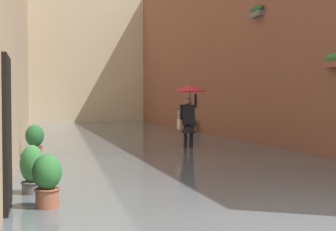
# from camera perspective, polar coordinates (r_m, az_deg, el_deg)

# --- Properties ---
(ground_plane) EXTENTS (65.90, 65.90, 0.00)m
(ground_plane) POSITION_cam_1_polar(r_m,az_deg,el_deg) (18.17, -5.40, -3.15)
(ground_plane) COLOR slate
(flood_water) EXTENTS (8.48, 32.36, 0.13)m
(flood_water) POSITION_cam_1_polar(r_m,az_deg,el_deg) (18.16, -5.40, -2.95)
(flood_water) COLOR #515B60
(flood_water) RESTS_ON ground_plane
(building_facade_left) EXTENTS (2.04, 30.36, 8.81)m
(building_facade_left) POSITION_cam_1_polar(r_m,az_deg,el_deg) (19.75, 8.40, 10.04)
(building_facade_left) COLOR brown
(building_facade_left) RESTS_ON ground_plane
(building_facade_far) EXTENTS (11.28, 1.80, 11.47)m
(building_facade_far) POSITION_cam_1_polar(r_m,az_deg,el_deg) (32.30, -10.26, 9.23)
(building_facade_far) COLOR beige
(building_facade_far) RESTS_ON ground_plane
(person_wading) EXTENTS (1.09, 1.09, 2.17)m
(person_wading) POSITION_cam_1_polar(r_m,az_deg,el_deg) (14.20, 2.71, 1.71)
(person_wading) COLOR #2D2319
(person_wading) RESTS_ON ground_plane
(potted_plant_mid_right) EXTENTS (0.48, 0.48, 0.96)m
(potted_plant_mid_right) POSITION_cam_1_polar(r_m,az_deg,el_deg) (12.44, -16.46, -3.10)
(potted_plant_mid_right) COLOR brown
(potted_plant_mid_right) RESTS_ON ground_plane
(potted_plant_far_right) EXTENTS (0.40, 0.40, 0.86)m
(potted_plant_far_right) POSITION_cam_1_polar(r_m,az_deg,el_deg) (6.47, -15.00, -8.13)
(potted_plant_far_right) COLOR #9E563D
(potted_plant_far_right) RESTS_ON ground_plane
(potted_plant_mid_left) EXTENTS (0.47, 0.47, 0.78)m
(potted_plant_mid_left) POSITION_cam_1_polar(r_m,az_deg,el_deg) (21.07, 2.97, -1.22)
(potted_plant_mid_left) COLOR #9E563D
(potted_plant_mid_left) RESTS_ON ground_plane
(potted_plant_near_right) EXTENTS (0.37, 0.37, 0.90)m
(potted_plant_near_right) POSITION_cam_1_polar(r_m,az_deg,el_deg) (7.50, -16.78, -6.79)
(potted_plant_near_right) COLOR #66605B
(potted_plant_near_right) RESTS_ON ground_plane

